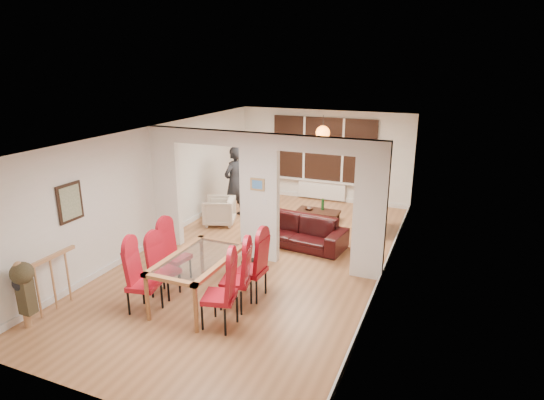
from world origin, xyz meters
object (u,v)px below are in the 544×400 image
Objects in this scene: dining_chair_rb at (236,276)px; sofa at (296,231)px; bowl at (309,209)px; dining_chair_rc at (251,266)px; dining_chair_lb at (165,268)px; dining_chair_la at (144,280)px; dining_chair_lc at (176,254)px; dining_table at (199,279)px; armchair at (219,211)px; person at (235,182)px; bottle at (323,204)px; coffee_table at (318,215)px; dining_chair_ra at (219,291)px; television at (378,219)px.

dining_chair_rb is 0.52× the size of sofa.
dining_chair_rc is at bearing -85.27° from bowl.
dining_chair_rb is (1.31, 0.11, 0.05)m from dining_chair_lb.
dining_chair_la is 1.12m from dining_chair_lc.
dining_table is 0.89m from dining_chair_rc.
dining_chair_rc is 2.52m from sofa.
armchair is 2.29m from bowl.
dining_chair_rb is (1.29, 0.69, 0.00)m from dining_chair_la.
person is 2.33m from bottle.
dining_chair_lb reaches higher than coffee_table.
bowl is at bearing 82.20° from dining_chair_lc.
sofa is (-0.03, 3.51, -0.27)m from dining_chair_ra.
dining_chair_lc is 2.89m from sofa.
dining_chair_rc is at bearing 30.67° from dining_chair_lb.
dining_table is 0.94× the size of person.
dining_chair_rb is (1.43, -0.42, 0.02)m from dining_chair_lc.
dining_table is 1.69× the size of dining_chair_lb.
dining_chair_rb is 1.05× the size of television.
dining_chair_rc reaches higher than armchair.
dining_chair_ra is 1.10× the size of coffee_table.
dining_chair_rc is (0.05, 1.01, -0.01)m from dining_chair_ra.
coffee_table is at bearing 120.37° from person.
dining_chair_lb is 4.87m from bowl.
bowl is (-1.80, 0.20, -0.04)m from television.
person is at bearing -161.95° from bottle.
person is (-2.18, 3.66, 0.35)m from dining_chair_rc.
dining_chair_lc is 0.94× the size of dining_chair_rc.
dining_chair_lc is 0.49× the size of sofa.
person reaches higher than dining_chair_la.
dining_chair_ra reaches higher than armchair.
dining_chair_ra is 1.04× the size of dining_chair_rb.
dining_chair_lc is 3.59× the size of bottle.
dining_table reaches higher than bowl.
dining_chair_rc is 1.08× the size of coffee_table.
person is (-2.13, 4.67, 0.34)m from dining_chair_ra.
dining_table is 4.73m from bowl.
person reaches higher than bottle.
dining_chair_rc reaches higher than bowl.
dining_chair_ra is at bearing -27.21° from dining_chair_lc.
dining_chair_la is at bearing -6.84° from armchair.
coffee_table is (-1.55, 0.22, -0.19)m from television.
dining_chair_rc is (0.08, 0.41, 0.01)m from dining_chair_rb.
person is (-0.81, 4.77, 0.36)m from dining_chair_la.
dining_chair_la is 5.44m from bowl.
dining_chair_rb is at bearing -89.69° from coffee_table.
dining_chair_lc is at bearing -108.86° from bottle.
dining_chair_la is 1.05× the size of coffee_table.
bottle is (0.71, 4.84, -0.01)m from dining_table.
dining_table is 4.90m from bottle.
dining_chair_la is 5.87m from television.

